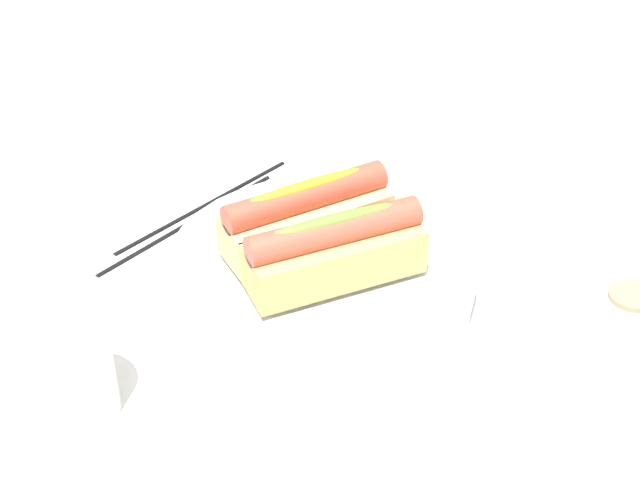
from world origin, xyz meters
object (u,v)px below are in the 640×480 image
Objects in this scene: paper_towel_roll at (610,372)px; chopstick_near at (188,222)px; chopstick_far at (204,204)px; serving_bowl at (320,272)px; water_glass at (68,373)px; hotdog_front at (306,216)px; hotdog_back at (335,250)px.

chopstick_near is (0.04, -0.42, -0.06)m from paper_towel_roll.
chopstick_near and chopstick_far have the same top height.
water_glass is at bearing -7.52° from serving_bowl.
hotdog_front is at bearing 178.80° from water_glass.
hotdog_front is (-0.01, -0.03, 0.04)m from serving_bowl.
hotdog_front is 1.76× the size of water_glass.
hotdog_back reaches higher than serving_bowl.
hotdog_front is at bearing -109.66° from serving_bowl.
hotdog_back is at bearing 165.85° from water_glass.
hotdog_front is 1.00× the size of hotdog_back.
chopstick_far is at bearing -95.59° from hotdog_back.
serving_bowl is at bearing 172.48° from water_glass.
hotdog_back is 1.18× the size of paper_towel_roll.
paper_towel_roll is at bearing 92.21° from hotdog_front.
water_glass is 0.25m from chopstick_near.
paper_towel_roll is at bearing 90.46° from chopstick_far.
hotdog_back is 0.24m from paper_towel_roll.
serving_bowl reaches higher than chopstick_far.
hotdog_back is 0.21m from chopstick_far.
hotdog_front is at bearing 88.79° from chopstick_far.
paper_towel_roll is (-0.03, 0.24, 0.00)m from hotdog_back.
water_glass is at bearing -1.20° from hotdog_front.
hotdog_back reaches higher than water_glass.
chopstick_near is at bearing -84.55° from paper_towel_roll.
water_glass is (0.23, -0.03, 0.02)m from serving_bowl.
serving_bowl is 1.73× the size of hotdog_front.
serving_bowl is 3.04× the size of water_glass.
paper_towel_roll is 0.44m from chopstick_far.
hotdog_back is 0.19m from chopstick_near.
paper_towel_roll is (-0.02, 0.27, 0.05)m from serving_bowl.
hotdog_front reaches higher than chopstick_far.
hotdog_front is 0.72× the size of chopstick_near.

